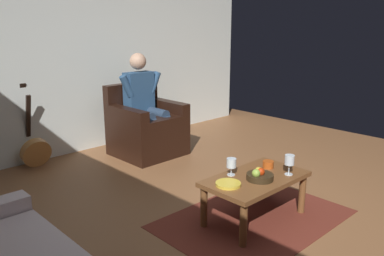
% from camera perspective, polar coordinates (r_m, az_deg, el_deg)
% --- Properties ---
extents(ground_plane, '(6.83, 6.83, 0.00)m').
position_cam_1_polar(ground_plane, '(3.56, 9.19, -13.22)').
color(ground_plane, brown).
extents(wall_back, '(5.88, 0.06, 2.64)m').
position_cam_1_polar(wall_back, '(5.38, -15.88, 10.66)').
color(wall_back, silver).
rests_on(wall_back, ground).
extents(rug, '(1.64, 1.15, 0.01)m').
position_cam_1_polar(rug, '(3.61, 8.90, -12.74)').
color(rug, maroon).
rests_on(rug, ground).
extents(armchair, '(0.80, 0.78, 0.90)m').
position_cam_1_polar(armchair, '(5.18, -6.63, -0.15)').
color(armchair, black).
rests_on(armchair, ground).
extents(person_seated, '(0.64, 0.56, 1.30)m').
position_cam_1_polar(person_seated, '(5.10, -6.85, 3.96)').
color(person_seated, navy).
rests_on(person_seated, ground).
extents(coffee_table, '(0.93, 0.54, 0.40)m').
position_cam_1_polar(coffee_table, '(3.47, 9.12, -7.88)').
color(coffee_table, brown).
rests_on(coffee_table, ground).
extents(guitar, '(0.35, 0.33, 0.99)m').
position_cam_1_polar(guitar, '(5.07, -21.63, -2.82)').
color(guitar, '#BC7C3E').
rests_on(guitar, ground).
extents(wine_glass_near, '(0.08, 0.08, 0.18)m').
position_cam_1_polar(wine_glass_near, '(3.51, 13.84, -4.64)').
color(wine_glass_near, silver).
rests_on(wine_glass_near, coffee_table).
extents(wine_glass_far, '(0.08, 0.08, 0.15)m').
position_cam_1_polar(wine_glass_far, '(3.42, 5.69, -5.17)').
color(wine_glass_far, silver).
rests_on(wine_glass_far, coffee_table).
extents(fruit_bowl, '(0.23, 0.23, 0.11)m').
position_cam_1_polar(fruit_bowl, '(3.37, 9.69, -6.69)').
color(fruit_bowl, '#312414').
rests_on(fruit_bowl, coffee_table).
extents(decorative_dish, '(0.21, 0.21, 0.02)m').
position_cam_1_polar(decorative_dish, '(3.24, 5.23, -8.03)').
color(decorative_dish, gold).
rests_on(decorative_dish, coffee_table).
extents(candle_jar, '(0.10, 0.10, 0.06)m').
position_cam_1_polar(candle_jar, '(3.66, 10.90, -5.16)').
color(candle_jar, '#B44A17').
rests_on(candle_jar, coffee_table).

